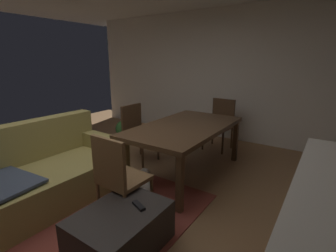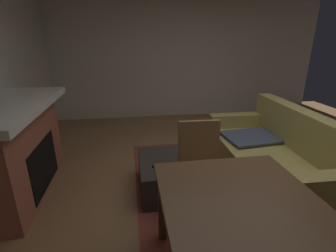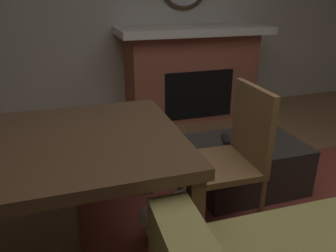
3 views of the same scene
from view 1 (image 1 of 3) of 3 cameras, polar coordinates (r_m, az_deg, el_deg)
floor at (r=3.18m, az=-17.82°, el=-16.77°), size 8.07×8.07×0.00m
wall_right_window_side at (r=5.43m, az=10.31°, el=11.60°), size 0.12×6.18×2.64m
area_rug at (r=2.90m, az=-20.48°, el=-20.32°), size 2.60×2.00×0.01m
couch at (r=3.30m, az=-28.54°, el=-10.53°), size 2.02×1.00×0.91m
ottoman_coffee_table at (r=2.37m, az=-10.90°, el=-22.85°), size 0.82×0.60×0.39m
tv_remote at (r=2.29m, az=-6.84°, el=-17.91°), size 0.10×0.17×0.02m
dining_table at (r=3.51m, az=3.89°, el=-0.87°), size 1.88×1.04×0.74m
dining_chair_north at (r=4.07m, az=-7.30°, el=-0.86°), size 0.45×0.45×0.93m
dining_chair_west at (r=2.58m, az=-11.65°, el=-10.88°), size 0.45×0.45×0.93m
dining_chair_east at (r=4.71m, az=12.12°, el=1.14°), size 0.46×0.46×0.93m
potted_plant at (r=5.11m, az=-10.39°, el=-0.89°), size 0.31×0.31×0.44m
small_dog at (r=3.03m, az=-5.51°, el=-14.24°), size 0.53×0.47×0.27m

